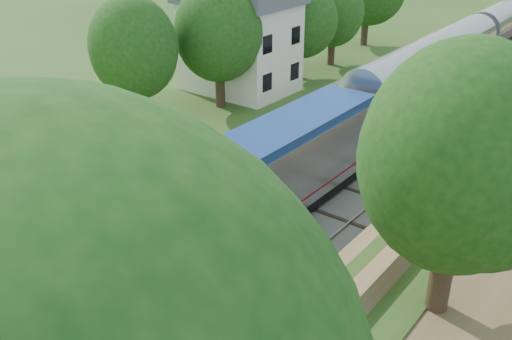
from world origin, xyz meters
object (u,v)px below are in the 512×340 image
Objects in this scene: station_building at (240,39)px; signal_platform at (26,217)px; lamppost_far at (150,188)px; signal_farside at (474,114)px.

signal_platform is (11.10, -25.62, 0.08)m from station_building.
lamppost_far is at bearing -61.89° from station_building.
station_building is at bearing 113.42° from signal_platform.
signal_farside is (20.20, -6.22, 0.26)m from station_building.
signal_farside is at bearing 64.86° from signal_platform.
station_building is 1.40× the size of signal_platform.
station_building is 1.97× the size of lamppost_far.
signal_farside reaches higher than lamppost_far.
station_building is at bearing 118.11° from lamppost_far.
station_building is 21.81m from lamppost_far.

